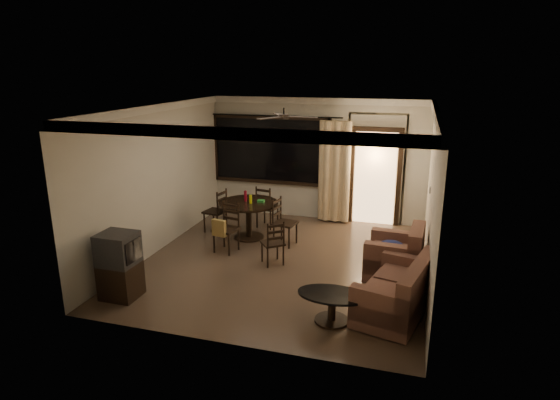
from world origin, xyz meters
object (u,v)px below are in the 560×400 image
(dining_chair_south, at_px, (226,237))
(dining_chair_west, at_px, (216,219))
(coffee_table, at_px, (332,303))
(side_chair, at_px, (273,251))
(dining_table, at_px, (249,210))
(dining_chair_east, at_px, (285,231))
(sofa, at_px, (399,293))
(armchair, at_px, (397,257))
(tv_cabinet, at_px, (120,265))
(dining_chair_north, at_px, (267,215))

(dining_chair_south, bearing_deg, dining_chair_west, 134.30)
(coffee_table, xyz_separation_m, side_chair, (-1.39, 1.68, -0.04))
(dining_table, xyz_separation_m, dining_chair_east, (0.82, -0.16, -0.33))
(dining_chair_east, bearing_deg, dining_chair_south, 135.70)
(dining_chair_west, relative_size, side_chair, 1.13)
(sofa, relative_size, armchair, 1.76)
(dining_chair_south, bearing_deg, side_chair, -5.56)
(dining_table, xyz_separation_m, coffee_table, (2.27, -2.84, -0.32))
(tv_cabinet, relative_size, armchair, 1.09)
(dining_table, xyz_separation_m, side_chair, (0.88, -1.15, -0.36))
(dining_chair_south, height_order, armchair, dining_chair_south)
(sofa, bearing_deg, dining_chair_east, 150.67)
(sofa, bearing_deg, side_chair, 166.07)
(dining_table, distance_m, sofa, 3.94)
(side_chair, bearing_deg, dining_chair_north, -107.03)
(dining_chair_south, bearing_deg, dining_chair_east, 45.70)
(dining_chair_north, xyz_separation_m, tv_cabinet, (-1.16, -3.80, 0.24))
(side_chair, bearing_deg, dining_chair_south, -54.37)
(dining_chair_west, bearing_deg, dining_chair_east, 90.00)
(dining_chair_east, distance_m, dining_chair_north, 1.15)
(tv_cabinet, height_order, armchair, tv_cabinet)
(coffee_table, bearing_deg, tv_cabinet, -176.67)
(dining_chair_east, relative_size, armchair, 0.99)
(dining_chair_north, bearing_deg, tv_cabinet, 84.08)
(dining_chair_west, distance_m, dining_chair_south, 1.20)
(side_chair, bearing_deg, dining_table, -90.49)
(dining_chair_north, height_order, side_chair, dining_chair_north)
(sofa, bearing_deg, dining_chair_south, 169.44)
(dining_chair_west, bearing_deg, dining_table, 90.07)
(dining_chair_north, distance_m, armchair, 3.47)
(dining_chair_south, distance_m, tv_cabinet, 2.35)
(dining_table, bearing_deg, dining_chair_east, -11.07)
(dining_chair_east, xyz_separation_m, sofa, (2.33, -2.19, 0.05))
(sofa, xyz_separation_m, side_chair, (-2.27, 1.20, -0.08))
(tv_cabinet, height_order, side_chair, tv_cabinet)
(tv_cabinet, height_order, coffee_table, tv_cabinet)
(dining_table, height_order, tv_cabinet, tv_cabinet)
(sofa, height_order, side_chair, side_chair)
(armchair, xyz_separation_m, side_chair, (-2.19, -0.04, -0.12))
(dining_chair_east, relative_size, dining_chair_south, 1.00)
(dining_chair_south, distance_m, side_chair, 1.09)
(side_chair, bearing_deg, sofa, 114.30)
(dining_chair_north, bearing_deg, side_chair, 121.78)
(dining_chair_north, relative_size, armchair, 0.99)
(dining_table, relative_size, dining_chair_east, 1.30)
(dining_table, bearing_deg, side_chair, -52.68)
(dining_chair_east, relative_size, sofa, 0.56)
(dining_chair_west, bearing_deg, sofa, 68.68)
(sofa, height_order, armchair, armchair)
(dining_table, height_order, side_chair, dining_table)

